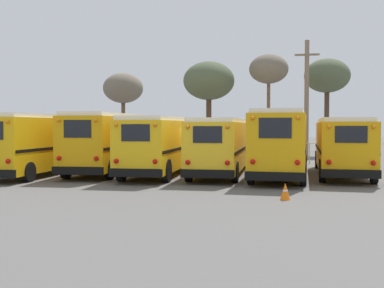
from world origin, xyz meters
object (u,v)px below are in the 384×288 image
(utility_pole, at_px, (307,99))
(school_bus_2, at_px, (162,143))
(bare_tree_2, at_px, (327,77))
(school_bus_4, at_px, (281,141))
(traffic_cone, at_px, (285,191))
(school_bus_0, at_px, (48,142))
(school_bus_1, at_px, (112,140))
(school_bus_3, at_px, (222,144))
(bare_tree_0, at_px, (269,70))
(bare_tree_1, at_px, (209,82))
(school_bus_5, at_px, (342,144))
(bare_tree_3, at_px, (123,89))

(utility_pole, bearing_deg, school_bus_2, -124.74)
(bare_tree_2, bearing_deg, school_bus_4, -101.63)
(school_bus_2, bearing_deg, traffic_cone, -50.86)
(school_bus_0, relative_size, school_bus_2, 1.06)
(school_bus_1, distance_m, school_bus_3, 6.29)
(school_bus_0, distance_m, school_bus_1, 3.48)
(school_bus_0, distance_m, school_bus_3, 9.54)
(bare_tree_0, bearing_deg, bare_tree_1, 174.72)
(school_bus_1, bearing_deg, school_bus_3, -0.41)
(school_bus_3, height_order, bare_tree_1, bare_tree_1)
(bare_tree_2, height_order, traffic_cone, bare_tree_2)
(school_bus_4, distance_m, bare_tree_0, 14.91)
(school_bus_0, bearing_deg, traffic_cone, -29.69)
(bare_tree_2, xyz_separation_m, traffic_cone, (-3.71, -26.25, -6.54))
(bare_tree_1, bearing_deg, school_bus_4, -67.87)
(school_bus_4, bearing_deg, bare_tree_1, 112.13)
(bare_tree_0, distance_m, traffic_cone, 22.43)
(bare_tree_1, bearing_deg, school_bus_5, -54.68)
(school_bus_0, xyz_separation_m, utility_pole, (14.40, 12.36, 2.85))
(traffic_cone, bearing_deg, school_bus_3, 110.79)
(school_bus_5, bearing_deg, bare_tree_1, 125.32)
(school_bus_3, bearing_deg, school_bus_4, -22.08)
(school_bus_2, relative_size, utility_pole, 1.15)
(school_bus_1, relative_size, bare_tree_1, 1.38)
(utility_pole, height_order, traffic_cone, utility_pole)
(school_bus_0, relative_size, traffic_cone, 18.24)
(school_bus_3, bearing_deg, bare_tree_2, 68.21)
(school_bus_4, distance_m, bare_tree_2, 19.87)
(school_bus_4, height_order, bare_tree_2, bare_tree_2)
(school_bus_0, height_order, utility_pole, utility_pole)
(school_bus_1, bearing_deg, school_bus_5, 1.74)
(utility_pole, relative_size, bare_tree_1, 1.14)
(school_bus_1, distance_m, traffic_cone, 13.07)
(school_bus_0, bearing_deg, bare_tree_0, 50.70)
(school_bus_2, relative_size, bare_tree_2, 1.22)
(school_bus_4, distance_m, bare_tree_3, 24.76)
(school_bus_0, distance_m, school_bus_4, 12.57)
(school_bus_0, xyz_separation_m, bare_tree_0, (11.56, 14.12, 5.25))
(school_bus_0, height_order, school_bus_1, school_bus_1)
(school_bus_3, relative_size, bare_tree_0, 1.30)
(bare_tree_3, bearing_deg, bare_tree_2, -1.59)
(traffic_cone, bearing_deg, school_bus_2, 129.14)
(school_bus_2, bearing_deg, bare_tree_0, 68.62)
(school_bus_2, height_order, bare_tree_3, bare_tree_3)
(school_bus_1, xyz_separation_m, utility_pole, (11.26, 10.88, 2.79))
(school_bus_1, xyz_separation_m, school_bus_5, (12.57, 0.38, -0.14))
(utility_pole, relative_size, bare_tree_0, 1.09)
(utility_pole, bearing_deg, bare_tree_2, 72.86)
(school_bus_1, distance_m, utility_pole, 15.90)
(school_bus_4, distance_m, school_bus_5, 3.58)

